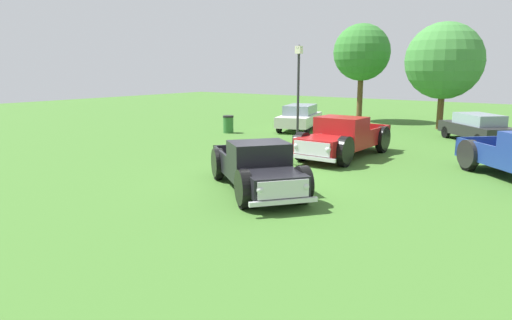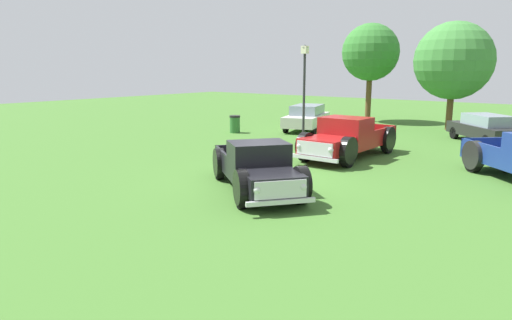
# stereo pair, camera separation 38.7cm
# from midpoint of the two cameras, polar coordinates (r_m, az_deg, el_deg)

# --- Properties ---
(ground_plane) EXTENTS (80.00, 80.00, 0.00)m
(ground_plane) POSITION_cam_midpoint_polar(r_m,az_deg,el_deg) (14.42, 1.73, -2.80)
(ground_plane) COLOR #3D6B28
(pickup_truck_foreground) EXTENTS (4.84, 4.26, 1.47)m
(pickup_truck_foreground) POSITION_cam_midpoint_polar(r_m,az_deg,el_deg) (13.04, 1.23, -1.15)
(pickup_truck_foreground) COLOR black
(pickup_truck_foreground) RESTS_ON ground_plane
(pickup_truck_behind_left) EXTENTS (2.11, 5.35, 1.63)m
(pickup_truck_behind_left) POSITION_cam_midpoint_polar(r_m,az_deg,el_deg) (18.44, 11.48, 2.55)
(pickup_truck_behind_left) COLOR maroon
(pickup_truck_behind_left) RESTS_ON ground_plane
(sedan_distant_a) EXTENTS (2.96, 4.63, 1.44)m
(sedan_distant_a) POSITION_cam_midpoint_polar(r_m,az_deg,el_deg) (26.66, 6.71, 5.30)
(sedan_distant_a) COLOR silver
(sedan_distant_a) RESTS_ON ground_plane
(sedan_distant_b) EXTENTS (4.04, 4.07, 1.36)m
(sedan_distant_b) POSITION_cam_midpoint_polar(r_m,az_deg,el_deg) (24.57, 26.93, 3.55)
(sedan_distant_b) COLOR black
(sedan_distant_b) RESTS_ON ground_plane
(lamp_post_far) EXTENTS (0.36, 0.36, 4.61)m
(lamp_post_far) POSITION_cam_midpoint_polar(r_m,az_deg,el_deg) (22.57, 6.46, 8.45)
(lamp_post_far) COLOR #2D2D33
(lamp_post_far) RESTS_ON ground_plane
(trash_can) EXTENTS (0.59, 0.59, 0.95)m
(trash_can) POSITION_cam_midpoint_polar(r_m,az_deg,el_deg) (25.46, -2.19, 4.46)
(trash_can) COLOR #2D6B2D
(trash_can) RESTS_ON ground_plane
(oak_tree_east) EXTENTS (4.36, 4.36, 6.09)m
(oak_tree_east) POSITION_cam_midpoint_polar(r_m,az_deg,el_deg) (28.87, 23.61, 11.17)
(oak_tree_east) COLOR brown
(oak_tree_east) RESTS_ON ground_plane
(oak_tree_west) EXTENTS (3.70, 3.70, 6.37)m
(oak_tree_west) POSITION_cam_midpoint_polar(r_m,az_deg,el_deg) (31.69, 14.34, 12.75)
(oak_tree_west) COLOR brown
(oak_tree_west) RESTS_ON ground_plane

